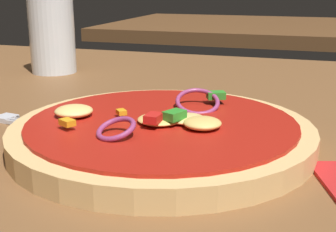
{
  "coord_description": "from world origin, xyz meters",
  "views": [
    {
      "loc": [
        0.12,
        -0.38,
        0.18
      ],
      "look_at": [
        -0.0,
        0.0,
        0.06
      ],
      "focal_mm": 49.87,
      "sensor_mm": 36.0,
      "label": 1
    }
  ],
  "objects": [
    {
      "name": "dining_table",
      "position": [
        0.0,
        0.0,
        0.02
      ],
      "size": [
        1.29,
        0.97,
        0.04
      ],
      "color": "brown",
      "rests_on": "ground"
    },
    {
      "name": "beer_glass",
      "position": [
        -0.27,
        0.24,
        0.09
      ],
      "size": [
        0.07,
        0.07,
        0.11
      ],
      "color": "silver",
      "rests_on": "dining_table"
    },
    {
      "name": "background_table",
      "position": [
        -0.18,
        1.2,
        0.02
      ],
      "size": [
        0.75,
        0.67,
        0.04
      ],
      "color": "brown",
      "rests_on": "ground"
    },
    {
      "name": "pizza",
      "position": [
        -0.0,
        -0.02,
        0.05
      ],
      "size": [
        0.26,
        0.26,
        0.04
      ],
      "color": "tan",
      "rests_on": "dining_table"
    }
  ]
}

